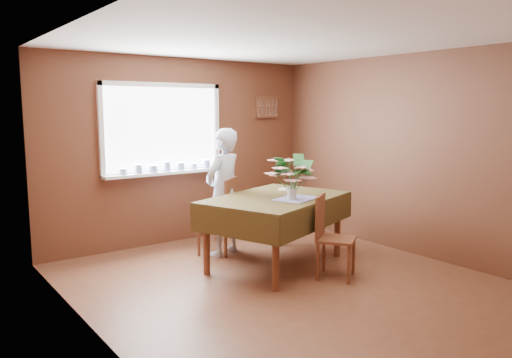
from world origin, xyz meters
TOP-DOWN VIEW (x-y plane):
  - floor at (0.00, 0.00)m, footprint 4.50×4.50m
  - ceiling at (0.00, 0.00)m, footprint 4.50×4.50m
  - wall_back at (0.00, 2.25)m, footprint 4.00×0.00m
  - wall_front at (0.00, -2.25)m, footprint 4.00×0.00m
  - wall_left at (-2.00, 0.00)m, footprint 0.00×4.50m
  - wall_right at (2.00, 0.00)m, footprint 0.00×4.50m
  - window_assembly at (-0.30, 2.19)m, footprint 1.72×0.20m
  - spoon_rack at (1.45, 2.22)m, footprint 0.44×0.05m
  - dining_table at (0.31, 0.58)m, footprint 1.96×1.63m
  - chair_far at (0.07, 1.35)m, footprint 0.58×0.58m
  - chair_near at (0.51, -0.09)m, footprint 0.54×0.54m
  - seated_woman at (0.05, 1.31)m, footprint 0.67×0.55m
  - flower_bouquet at (0.33, 0.32)m, footprint 0.51×0.51m
  - side_plate at (0.73, 0.89)m, footprint 0.29×0.29m
  - table_knife at (0.53, 0.47)m, footprint 0.14×0.18m

SIDE VIEW (x-z plane):
  - floor at x=0.00m, z-range 0.00..0.00m
  - chair_near at x=0.51m, z-range 0.04..0.95m
  - chair_far at x=0.07m, z-range 0.04..1.01m
  - dining_table at x=0.31m, z-range 0.30..1.13m
  - seated_woman at x=0.05m, z-range 0.00..1.59m
  - side_plate at x=0.73m, z-range 0.81..0.83m
  - table_knife at x=0.53m, z-range 0.82..0.83m
  - flower_bouquet at x=0.33m, z-range 0.88..1.32m
  - wall_back at x=0.00m, z-range -0.75..3.25m
  - wall_front at x=0.00m, z-range -0.75..3.25m
  - wall_left at x=-2.00m, z-range -1.00..3.50m
  - wall_right at x=2.00m, z-range -1.00..3.50m
  - window_assembly at x=-0.30m, z-range 0.73..1.95m
  - spoon_rack at x=1.45m, z-range 1.69..2.02m
  - ceiling at x=0.00m, z-range 2.50..2.50m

